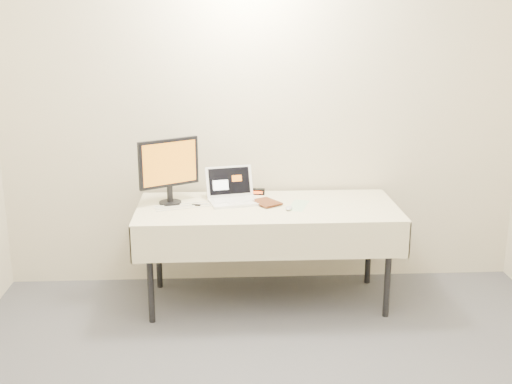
{
  "coord_description": "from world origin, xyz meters",
  "views": [
    {
      "loc": [
        -0.31,
        -2.33,
        2.06
      ],
      "look_at": [
        -0.08,
        1.99,
        0.86
      ],
      "focal_mm": 45.0,
      "sensor_mm": 36.0,
      "label": 1
    }
  ],
  "objects_px": {
    "laptop": "(232,193)",
    "table": "(267,214)",
    "book": "(257,192)",
    "monitor": "(169,166)"
  },
  "relations": [
    {
      "from": "laptop",
      "to": "table",
      "type": "bearing_deg",
      "value": -43.67
    },
    {
      "from": "laptop",
      "to": "book",
      "type": "xyz_separation_m",
      "value": [
        0.18,
        -0.14,
        0.05
      ]
    },
    {
      "from": "table",
      "to": "book",
      "type": "distance_m",
      "value": 0.18
    },
    {
      "from": "table",
      "to": "monitor",
      "type": "xyz_separation_m",
      "value": [
        -0.7,
        0.11,
        0.34
      ]
    },
    {
      "from": "monitor",
      "to": "book",
      "type": "distance_m",
      "value": 0.66
    },
    {
      "from": "laptop",
      "to": "book",
      "type": "height_order",
      "value": "laptop"
    },
    {
      "from": "book",
      "to": "table",
      "type": "bearing_deg",
      "value": -40.09
    },
    {
      "from": "monitor",
      "to": "book",
      "type": "bearing_deg",
      "value": -39.55
    },
    {
      "from": "monitor",
      "to": "table",
      "type": "bearing_deg",
      "value": -39.45
    },
    {
      "from": "table",
      "to": "book",
      "type": "bearing_deg",
      "value": 172.1
    }
  ]
}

